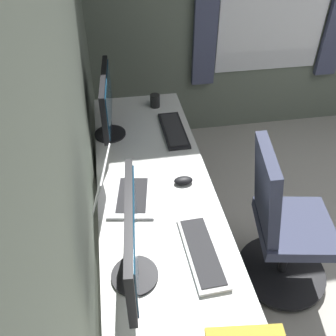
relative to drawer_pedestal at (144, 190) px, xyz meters
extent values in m
cube|color=slate|center=(-0.88, 0.35, 0.95)|extent=(4.78, 0.10, 2.60)
cube|color=white|center=(1.20, -1.29, 0.86)|extent=(0.02, 0.97, 1.21)
cube|color=#4C5170|center=(1.17, -0.69, 0.86)|extent=(0.05, 0.20, 1.37)
cube|color=white|center=(-0.52, -0.03, 0.37)|extent=(2.30, 0.62, 0.03)
cylinder|color=silver|center=(0.57, -0.28, 0.00)|extent=(0.05, 0.05, 0.70)
cylinder|color=silver|center=(0.57, 0.22, 0.00)|extent=(0.05, 0.05, 0.70)
cube|color=white|center=(0.00, 0.00, 0.00)|extent=(0.40, 0.50, 0.69)
cube|color=silver|center=(0.00, -0.25, 0.00)|extent=(0.37, 0.01, 0.61)
cylinder|color=black|center=(-0.94, 0.14, 0.39)|extent=(0.20, 0.20, 0.01)
cylinder|color=black|center=(-0.94, 0.14, 0.44)|extent=(0.04, 0.04, 0.10)
cube|color=black|center=(-0.94, 0.14, 0.64)|extent=(0.57, 0.08, 0.29)
cube|color=navy|center=(-0.94, 0.12, 0.64)|extent=(0.53, 0.05, 0.26)
cylinder|color=black|center=(0.15, 0.19, 0.39)|extent=(0.20, 0.20, 0.01)
cylinder|color=black|center=(0.15, 0.19, 0.44)|extent=(0.04, 0.04, 0.10)
cube|color=black|center=(0.15, 0.19, 0.65)|extent=(0.57, 0.07, 0.30)
cube|color=navy|center=(0.15, 0.17, 0.65)|extent=(0.52, 0.05, 0.27)
cube|color=silver|center=(-0.46, 0.10, 0.39)|extent=(0.36, 0.29, 0.01)
cube|color=#262628|center=(-0.46, 0.10, 0.40)|extent=(0.29, 0.19, 0.00)
cube|color=silver|center=(-0.43, 0.25, 0.50)|extent=(0.34, 0.13, 0.22)
cube|color=#B2BCCC|center=(-0.43, 0.25, 0.50)|extent=(0.30, 0.11, 0.18)
cube|color=black|center=(0.12, -0.22, 0.39)|extent=(0.42, 0.14, 0.02)
cube|color=#2D2D30|center=(0.12, -0.22, 0.40)|extent=(0.38, 0.12, 0.00)
cube|color=silver|center=(-0.87, -0.17, 0.39)|extent=(0.42, 0.15, 0.02)
cube|color=#2D2D30|center=(-0.87, -0.17, 0.40)|extent=(0.38, 0.12, 0.00)
ellipsoid|color=black|center=(-0.39, -0.18, 0.40)|extent=(0.06, 0.10, 0.03)
cylinder|color=black|center=(0.46, -0.15, 0.43)|extent=(0.07, 0.07, 0.09)
torus|color=black|center=(0.51, -0.15, 0.43)|extent=(0.06, 0.01, 0.06)
cube|color=#383D56|center=(-0.58, -0.81, 0.11)|extent=(0.51, 0.49, 0.07)
cube|color=#383D56|center=(-0.54, -0.60, 0.40)|extent=(0.41, 0.20, 0.50)
cylinder|color=black|center=(-0.58, -0.81, -0.10)|extent=(0.05, 0.05, 0.37)
cylinder|color=black|center=(-0.58, -0.81, -0.31)|extent=(0.56, 0.56, 0.03)
camera|label=1|loc=(-1.86, 0.15, 1.72)|focal=39.34mm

